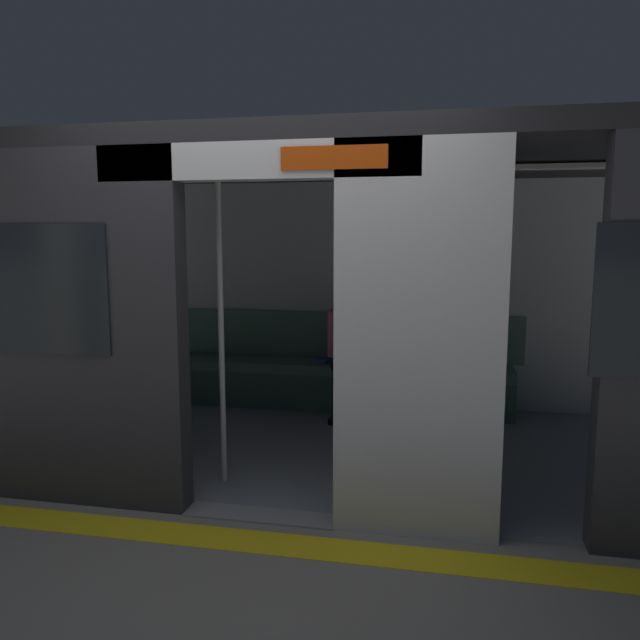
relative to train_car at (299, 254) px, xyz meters
name	(u,v)px	position (x,y,z in m)	size (l,w,h in m)	color
ground_plane	(260,516)	(-0.05, 1.22, -1.50)	(60.00, 60.00, 0.00)	gray
platform_edge_strip	(244,540)	(-0.05, 1.52, -1.49)	(8.00, 0.24, 0.01)	yellow
train_car	(299,254)	(0.00, 0.00, 0.00)	(6.40, 2.80, 2.26)	silver
bench_seat	(332,374)	(-0.05, -1.07, -1.16)	(3.32, 0.44, 0.44)	#4C7566
person_seated	(355,342)	(-0.28, -1.02, -0.83)	(0.55, 0.69, 1.17)	pink
handbag	(394,355)	(-0.63, -1.14, -0.97)	(0.26, 0.15, 0.17)	maroon
book	(326,360)	(0.01, -1.14, -1.04)	(0.15, 0.22, 0.03)	#26598C
grab_pole_door	(221,325)	(0.34, 0.77, -0.44)	(0.04, 0.04, 2.12)	silver
grab_pole_far	(341,328)	(-0.44, 0.71, -0.44)	(0.04, 0.04, 2.12)	silver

